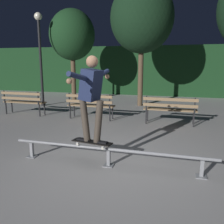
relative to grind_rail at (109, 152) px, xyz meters
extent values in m
plane|color=#ADAAA8|center=(0.00, 0.01, -0.27)|extent=(90.00, 90.00, 0.00)
cube|color=#193D1E|center=(0.00, 10.40, 1.13)|extent=(24.00, 1.20, 2.80)
cylinder|color=gray|center=(0.00, 0.00, 0.05)|extent=(3.81, 0.06, 0.06)
cube|color=gray|center=(-1.62, 0.00, -0.13)|extent=(0.06, 0.06, 0.29)
cube|color=gray|center=(-1.62, 0.00, -0.27)|extent=(0.18, 0.18, 0.01)
cube|color=gray|center=(0.00, 0.00, -0.13)|extent=(0.06, 0.06, 0.29)
cube|color=gray|center=(0.00, 0.00, -0.27)|extent=(0.18, 0.18, 0.01)
cube|color=gray|center=(1.62, 0.00, -0.13)|extent=(0.06, 0.06, 0.29)
cube|color=gray|center=(1.62, 0.00, -0.27)|extent=(0.18, 0.18, 0.01)
cube|color=black|center=(-0.32, 0.00, 0.16)|extent=(0.80, 0.32, 0.02)
cube|color=black|center=(-0.32, 0.00, 0.17)|extent=(0.78, 0.31, 0.00)
cube|color=#9E9EA3|center=(-0.06, -0.04, 0.14)|extent=(0.08, 0.18, 0.02)
cube|color=#9E9EA3|center=(-0.58, 0.04, 0.14)|extent=(0.08, 0.18, 0.02)
cylinder|color=beige|center=(-0.07, -0.12, 0.11)|extent=(0.06, 0.04, 0.05)
cylinder|color=beige|center=(-0.05, 0.04, 0.11)|extent=(0.06, 0.04, 0.05)
cylinder|color=beige|center=(-0.59, -0.04, 0.11)|extent=(0.06, 0.04, 0.05)
cylinder|color=beige|center=(-0.57, 0.12, 0.11)|extent=(0.06, 0.04, 0.05)
cube|color=black|center=(-0.14, -0.03, 0.18)|extent=(0.27, 0.14, 0.03)
cube|color=black|center=(-0.50, 0.03, 0.18)|extent=(0.27, 0.14, 0.03)
cylinder|color=#473D33|center=(-0.18, -0.02, 0.56)|extent=(0.22, 0.15, 0.79)
cylinder|color=#473D33|center=(-0.46, 0.02, 0.56)|extent=(0.22, 0.15, 0.79)
cube|color=#1E284C|center=(-0.32, 0.00, 1.22)|extent=(0.38, 0.41, 0.57)
cylinder|color=#1E284C|center=(-0.38, -0.38, 1.38)|extent=(0.18, 0.61, 0.21)
cylinder|color=#1E284C|center=(-0.26, 0.38, 1.38)|extent=(0.18, 0.61, 0.21)
sphere|color=#A37556|center=(-0.42, -0.65, 1.33)|extent=(0.09, 0.09, 0.09)
sphere|color=#A37556|center=(-0.22, 0.65, 1.33)|extent=(0.09, 0.09, 0.09)
sphere|color=#A37556|center=(-0.29, 0.00, 1.62)|extent=(0.21, 0.21, 0.21)
cube|color=black|center=(-3.52, 3.62, -0.05)|extent=(0.04, 0.04, 0.44)
cube|color=black|center=(-3.52, 3.30, -0.05)|extent=(0.04, 0.04, 0.44)
cube|color=black|center=(-3.53, 3.26, 0.39)|extent=(0.04, 0.04, 0.44)
cube|color=black|center=(-4.93, 3.64, -0.05)|extent=(0.04, 0.04, 0.44)
cube|color=black|center=(-4.93, 3.32, -0.05)|extent=(0.04, 0.04, 0.44)
cube|color=black|center=(-4.93, 3.28, 0.39)|extent=(0.04, 0.04, 0.44)
cube|color=#937551|center=(-4.23, 3.61, 0.19)|extent=(1.60, 0.10, 0.04)
cube|color=#937551|center=(-4.23, 3.47, 0.19)|extent=(1.60, 0.10, 0.04)
cube|color=#937551|center=(-4.23, 3.33, 0.19)|extent=(1.60, 0.10, 0.04)
cube|color=#937551|center=(-4.23, 3.26, 0.35)|extent=(1.60, 0.05, 0.09)
cube|color=#937551|center=(-4.23, 3.26, 0.53)|extent=(1.60, 0.05, 0.09)
cube|color=black|center=(-0.94, 3.62, -0.05)|extent=(0.04, 0.04, 0.44)
cube|color=black|center=(-0.94, 3.30, -0.05)|extent=(0.04, 0.04, 0.44)
cube|color=black|center=(-0.94, 3.26, 0.39)|extent=(0.04, 0.04, 0.44)
cube|color=black|center=(-2.35, 3.64, -0.05)|extent=(0.04, 0.04, 0.44)
cube|color=black|center=(-2.35, 3.32, -0.05)|extent=(0.04, 0.04, 0.44)
cube|color=black|center=(-2.35, 3.28, 0.39)|extent=(0.04, 0.04, 0.44)
cube|color=#937551|center=(-1.64, 3.61, 0.19)|extent=(1.60, 0.10, 0.04)
cube|color=#937551|center=(-1.64, 3.47, 0.19)|extent=(1.60, 0.10, 0.04)
cube|color=#937551|center=(-1.65, 3.33, 0.19)|extent=(1.60, 0.10, 0.04)
cube|color=#937551|center=(-1.65, 3.26, 0.35)|extent=(1.60, 0.05, 0.09)
cube|color=#937551|center=(-1.65, 3.26, 0.53)|extent=(1.60, 0.05, 0.09)
cube|color=black|center=(1.65, 3.62, -0.05)|extent=(0.04, 0.04, 0.44)
cube|color=black|center=(1.64, 3.30, -0.05)|extent=(0.04, 0.04, 0.44)
cube|color=black|center=(1.64, 3.26, 0.39)|extent=(0.04, 0.04, 0.44)
cube|color=black|center=(0.24, 3.64, -0.05)|extent=(0.04, 0.04, 0.44)
cube|color=black|center=(0.23, 3.32, -0.05)|extent=(0.04, 0.04, 0.44)
cube|color=black|center=(0.23, 3.28, 0.39)|extent=(0.04, 0.04, 0.44)
cube|color=#937551|center=(0.94, 3.61, 0.19)|extent=(1.60, 0.10, 0.04)
cube|color=#937551|center=(0.94, 3.47, 0.19)|extent=(1.60, 0.10, 0.04)
cube|color=#937551|center=(0.94, 3.33, 0.19)|extent=(1.60, 0.10, 0.04)
cube|color=#937551|center=(0.94, 3.26, 0.35)|extent=(1.60, 0.05, 0.09)
cube|color=#937551|center=(0.94, 3.26, 0.53)|extent=(1.60, 0.05, 0.09)
cylinder|color=brown|center=(-3.72, 6.62, 0.84)|extent=(0.22, 0.22, 2.23)
ellipsoid|color=#193D1E|center=(-3.72, 6.62, 2.85)|extent=(2.09, 2.09, 2.30)
cylinder|color=brown|center=(-0.47, 6.44, 1.01)|extent=(0.22, 0.22, 2.57)
ellipsoid|color=black|center=(-0.47, 6.44, 3.41)|extent=(2.62, 2.62, 2.88)
cylinder|color=black|center=(-4.60, 5.28, 1.53)|extent=(0.11, 0.11, 3.60)
sphere|color=#F2EACC|center=(-4.60, 5.28, 3.47)|extent=(0.32, 0.32, 0.32)
cylinder|color=black|center=(-4.60, 5.28, -0.21)|extent=(0.20, 0.20, 0.12)
camera|label=1|loc=(1.19, -3.99, 1.61)|focal=38.55mm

